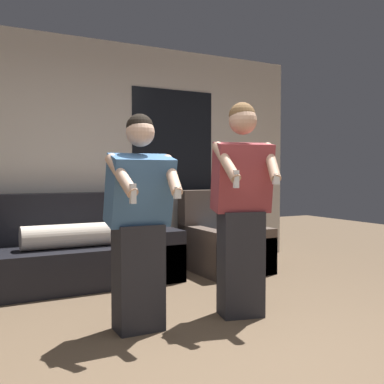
% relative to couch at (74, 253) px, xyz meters
% --- Properties ---
extents(ground_plane, '(14.00, 14.00, 0.00)m').
position_rel_couch_xyz_m(ground_plane, '(0.37, -2.40, -0.32)').
color(ground_plane, brown).
extents(wall_back, '(5.41, 0.07, 2.70)m').
position_rel_couch_xyz_m(wall_back, '(0.39, 0.48, 1.04)').
color(wall_back, silver).
rests_on(wall_back, ground_plane).
extents(couch, '(2.12, 0.91, 0.94)m').
position_rel_couch_xyz_m(couch, '(0.00, 0.00, 0.00)').
color(couch, black).
rests_on(couch, ground_plane).
extents(armchair, '(0.81, 0.92, 0.94)m').
position_rel_couch_xyz_m(armchair, '(1.73, -0.16, -0.02)').
color(armchair, brown).
rests_on(armchair, ground_plane).
extents(person_left, '(0.52, 0.50, 1.58)m').
position_rel_couch_xyz_m(person_left, '(0.09, -1.65, 0.47)').
color(person_left, '#28282D').
rests_on(person_left, ground_plane).
extents(person_right, '(0.52, 0.56, 1.72)m').
position_rel_couch_xyz_m(person_right, '(0.94, -1.71, 0.55)').
color(person_right, '#28282D').
rests_on(person_right, ground_plane).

